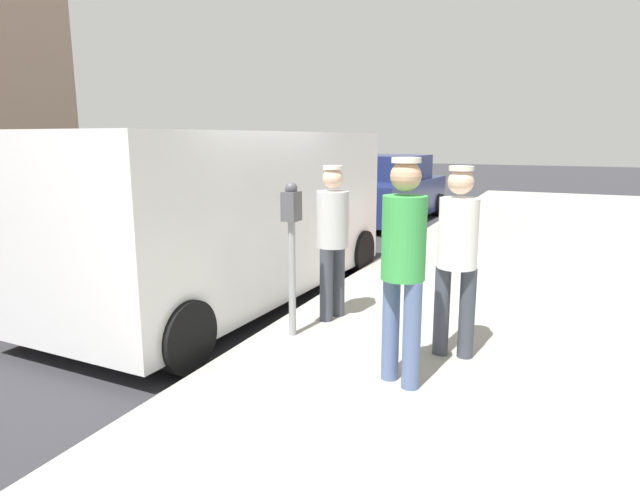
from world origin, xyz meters
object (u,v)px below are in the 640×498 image
at_px(pedestrian_in_green, 403,257).
at_px(parked_sedan_ahead, 388,192).
at_px(pedestrian_in_white, 457,250).
at_px(fire_hydrant, 403,237).
at_px(pedestrian_in_gray, 333,233).
at_px(parked_van, 229,212).
at_px(parking_meter_near, 292,233).

bearing_deg(pedestrian_in_green, parked_sedan_ahead, 108.20).
distance_m(pedestrian_in_white, fire_hydrant, 3.75).
distance_m(pedestrian_in_green, parked_sedan_ahead, 9.69).
height_order(pedestrian_in_white, pedestrian_in_gray, pedestrian_in_white).
relative_size(parked_van, fire_hydrant, 6.13).
bearing_deg(pedestrian_in_white, parked_sedan_ahead, 111.31).
distance_m(pedestrian_in_gray, parked_van, 1.73).
relative_size(pedestrian_in_white, parked_van, 0.32).
relative_size(pedestrian_in_green, parked_van, 0.34).
distance_m(pedestrian_in_green, parked_van, 3.31).
height_order(pedestrian_in_green, parked_sedan_ahead, pedestrian_in_green).
xyz_separation_m(pedestrian_in_white, parked_sedan_ahead, (-3.30, 8.45, -0.37)).
bearing_deg(parked_sedan_ahead, parking_meter_near, -78.52).
bearing_deg(parking_meter_near, pedestrian_in_white, 4.95).
distance_m(parked_van, parked_sedan_ahead, 7.43).
distance_m(pedestrian_in_white, parked_van, 3.22).
height_order(parking_meter_near, pedestrian_in_green, pedestrian_in_green).
height_order(parking_meter_near, pedestrian_in_gray, pedestrian_in_gray).
bearing_deg(fire_hydrant, parked_van, -123.91).
relative_size(pedestrian_in_green, parked_sedan_ahead, 0.40).
bearing_deg(parked_sedan_ahead, parked_van, -88.13).
bearing_deg(parking_meter_near, parked_van, 142.03).
relative_size(pedestrian_in_white, pedestrian_in_gray, 1.03).
bearing_deg(pedestrian_in_gray, pedestrian_in_green, -48.22).
relative_size(pedestrian_in_white, parked_sedan_ahead, 0.38).
bearing_deg(pedestrian_in_white, pedestrian_in_gray, 159.81).
relative_size(pedestrian_in_gray, fire_hydrant, 1.91).
bearing_deg(parked_van, pedestrian_in_gray, -17.51).
relative_size(parking_meter_near, pedestrian_in_green, 0.85).
distance_m(parked_van, fire_hydrant, 2.93).
height_order(pedestrian_in_white, pedestrian_in_green, pedestrian_in_green).
xyz_separation_m(pedestrian_in_white, pedestrian_in_green, (-0.27, -0.75, 0.06)).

